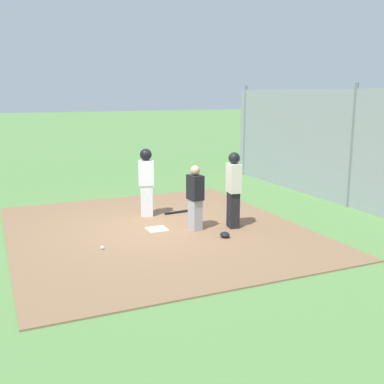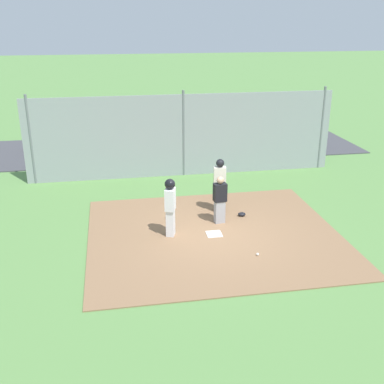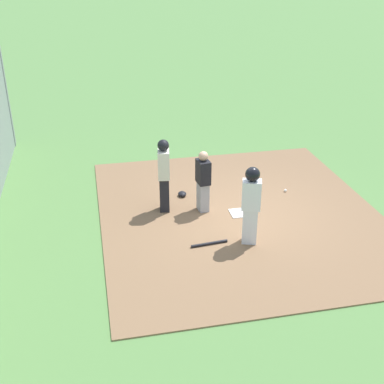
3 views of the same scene
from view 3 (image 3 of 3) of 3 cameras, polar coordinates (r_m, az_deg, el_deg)
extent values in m
plane|color=#5B8947|center=(11.79, 5.42, -2.54)|extent=(140.00, 140.00, 0.00)
cube|color=#896647|center=(11.78, 5.42, -2.48)|extent=(7.20, 6.40, 0.03)
cube|color=white|center=(11.77, 5.43, -2.37)|extent=(0.44, 0.44, 0.02)
cube|color=#9E9EA3|center=(11.71, 1.25, -0.52)|extent=(0.32, 0.25, 0.70)
cube|color=black|center=(11.44, 1.28, 2.30)|extent=(0.41, 0.30, 0.56)
sphere|color=tan|center=(11.29, 1.30, 4.10)|extent=(0.22, 0.22, 0.22)
cube|color=black|center=(11.70, -3.13, -0.21)|extent=(0.33, 0.26, 0.83)
cube|color=beige|center=(11.39, -3.22, 3.15)|extent=(0.42, 0.32, 0.66)
sphere|color=black|center=(11.22, -3.28, 5.30)|extent=(0.26, 0.26, 0.26)
cube|color=silver|center=(10.50, 6.55, -3.80)|extent=(0.30, 0.35, 0.79)
cube|color=white|center=(10.16, 6.75, -0.34)|extent=(0.37, 0.44, 0.63)
sphere|color=tan|center=(9.98, 6.88, 1.90)|extent=(0.25, 0.25, 0.25)
sphere|color=black|center=(9.97, 6.89, 2.01)|extent=(0.30, 0.30, 0.30)
cylinder|color=black|center=(10.53, 1.97, -5.85)|extent=(0.13, 0.79, 0.06)
ellipsoid|color=black|center=(12.48, -1.12, -0.23)|extent=(0.24, 0.20, 0.12)
sphere|color=white|center=(12.92, 10.53, 0.17)|extent=(0.07, 0.07, 0.07)
cylinder|color=slate|center=(16.20, -20.36, 10.44)|extent=(0.10, 0.10, 3.35)
camera|label=1|loc=(20.68, 7.12, 18.94)|focal=43.31mm
camera|label=2|loc=(16.72, 56.41, 16.39)|focal=43.75mm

